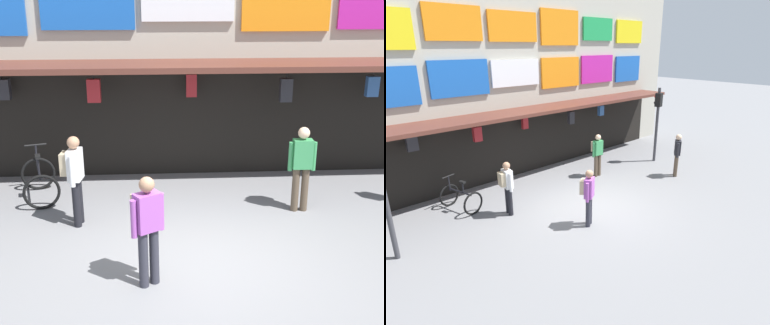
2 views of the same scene
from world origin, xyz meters
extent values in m
plane|color=slate|center=(0.00, 0.00, 0.00)|extent=(80.00, 80.00, 0.00)
cube|color=#592D23|center=(0.00, 3.30, 2.60)|extent=(15.30, 1.40, 0.12)
cube|color=blue|center=(-2.11, 3.95, 3.86)|extent=(1.97, 0.08, 1.15)
cube|color=orange|center=(2.11, 3.95, 3.82)|extent=(1.92, 0.08, 1.17)
cube|color=#B71E93|center=(4.22, 3.95, 3.86)|extent=(1.92, 0.08, 1.17)
cylinder|color=black|center=(-3.95, 3.64, 2.42)|extent=(0.02, 0.02, 0.23)
cube|color=#232328|center=(-3.95, 3.64, 2.09)|extent=(0.31, 0.19, 0.43)
cylinder|color=black|center=(-2.00, 3.35, 2.44)|extent=(0.02, 0.02, 0.20)
cube|color=maroon|center=(-2.00, 3.35, 2.10)|extent=(0.27, 0.16, 0.48)
cylinder|color=black|center=(0.05, 3.63, 2.46)|extent=(0.02, 0.02, 0.17)
cube|color=maroon|center=(0.05, 3.63, 2.13)|extent=(0.22, 0.13, 0.48)
cylinder|color=black|center=(2.04, 3.26, 2.43)|extent=(0.02, 0.02, 0.22)
cube|color=#232328|center=(2.04, 3.26, 2.08)|extent=(0.25, 0.15, 0.49)
cylinder|color=black|center=(3.98, 3.44, 2.43)|extent=(0.02, 0.02, 0.22)
cube|color=#2D5693|center=(3.98, 3.44, 2.10)|extent=(0.26, 0.16, 0.44)
cube|color=black|center=(0.00, 3.98, 1.25)|extent=(15.30, 0.04, 2.50)
torus|color=black|center=(-3.26, 3.13, 0.36)|extent=(0.71, 0.26, 0.72)
torus|color=black|center=(-2.96, 2.07, 0.36)|extent=(0.71, 0.26, 0.72)
cylinder|color=black|center=(-3.11, 2.60, 0.61)|extent=(0.32, 0.97, 0.05)
cylinder|color=black|center=(-3.07, 2.44, 0.78)|extent=(0.04, 0.04, 0.35)
cube|color=black|center=(-3.07, 2.44, 0.97)|extent=(0.15, 0.22, 0.06)
cylinder|color=black|center=(-3.24, 3.05, 0.78)|extent=(0.04, 0.04, 0.50)
cylinder|color=black|center=(-3.24, 3.05, 1.03)|extent=(0.43, 0.16, 0.04)
cylinder|color=#2D2D38|center=(-0.75, -0.70, 0.44)|extent=(0.14, 0.14, 0.88)
cylinder|color=#2D2D38|center=(-0.90, -0.79, 0.44)|extent=(0.14, 0.14, 0.88)
cube|color=#9E4CA8|center=(-0.83, -0.74, 1.16)|extent=(0.42, 0.38, 0.56)
sphere|color=#A87A5B|center=(-0.83, -0.74, 1.57)|extent=(0.22, 0.22, 0.22)
cylinder|color=#9E4CA8|center=(-0.64, -0.63, 1.11)|extent=(0.09, 0.09, 0.56)
cylinder|color=#9E4CA8|center=(-1.01, -0.86, 1.11)|extent=(0.09, 0.09, 0.56)
cube|color=tan|center=(-0.91, -0.61, 1.18)|extent=(0.32, 0.28, 0.40)
cylinder|color=black|center=(-2.14, 1.44, 0.44)|extent=(0.14, 0.14, 0.88)
cylinder|color=black|center=(-2.16, 1.26, 0.44)|extent=(0.14, 0.14, 0.88)
cube|color=white|center=(-2.15, 1.35, 1.16)|extent=(0.26, 0.38, 0.56)
sphere|color=#A87A5B|center=(-2.15, 1.35, 1.57)|extent=(0.22, 0.22, 0.22)
cylinder|color=white|center=(-2.13, 1.57, 1.11)|extent=(0.09, 0.09, 0.56)
cylinder|color=white|center=(-2.18, 1.13, 1.11)|extent=(0.09, 0.09, 0.56)
cube|color=tan|center=(-2.31, 1.37, 1.18)|extent=(0.19, 0.30, 0.40)
cylinder|color=brown|center=(2.13, 1.71, 0.44)|extent=(0.14, 0.14, 0.88)
cylinder|color=brown|center=(1.95, 1.72, 0.44)|extent=(0.14, 0.14, 0.88)
cube|color=#388E51|center=(2.04, 1.71, 1.16)|extent=(0.37, 0.23, 0.56)
sphere|color=beige|center=(2.04, 1.71, 1.57)|extent=(0.22, 0.22, 0.22)
cylinder|color=#388E51|center=(2.26, 1.71, 1.11)|extent=(0.09, 0.09, 0.56)
cylinder|color=#388E51|center=(1.82, 1.72, 1.11)|extent=(0.09, 0.09, 0.56)
cube|color=tan|center=(2.04, 1.87, 1.18)|extent=(0.28, 0.17, 0.40)
camera|label=1|loc=(-0.60, -7.23, 4.11)|focal=47.46mm
camera|label=2|loc=(-6.65, -6.65, 4.87)|focal=30.76mm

